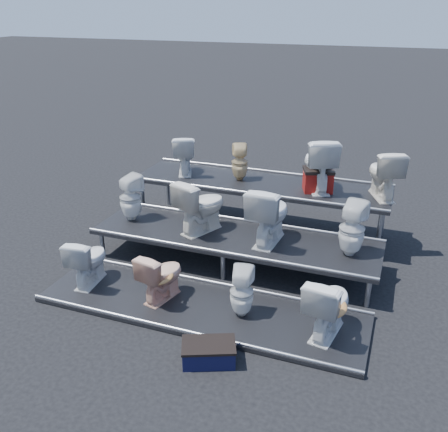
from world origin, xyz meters
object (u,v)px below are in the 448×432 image
(toilet_7, at_px, (352,229))
(toilet_8, at_px, (184,154))
(toilet_0, at_px, (88,260))
(toilet_6, at_px, (269,214))
(step_stool, at_px, (209,354))
(toilet_1, at_px, (161,275))
(toilet_3, at_px, (328,305))
(toilet_10, at_px, (319,163))
(red_crate, at_px, (318,181))
(toilet_2, at_px, (242,292))
(toilet_11, at_px, (384,173))
(toilet_9, at_px, (240,162))
(toilet_5, at_px, (201,206))
(toilet_4, at_px, (130,198))

(toilet_7, relative_size, toilet_8, 1.13)
(toilet_0, bearing_deg, toilet_6, -153.97)
(toilet_0, relative_size, step_stool, 1.22)
(toilet_1, height_order, toilet_8, toilet_8)
(toilet_0, height_order, toilet_3, toilet_3)
(toilet_8, distance_m, toilet_10, 2.32)
(toilet_0, relative_size, red_crate, 1.57)
(toilet_6, height_order, step_stool, toilet_6)
(toilet_0, relative_size, toilet_2, 1.07)
(toilet_10, bearing_deg, toilet_7, 97.10)
(toilet_10, height_order, toilet_11, toilet_10)
(toilet_8, bearing_deg, toilet_0, 61.27)
(red_crate, distance_m, step_stool, 3.57)
(toilet_8, height_order, step_stool, toilet_8)
(toilet_0, xyz_separation_m, toilet_11, (3.56, 2.60, 0.84))
(toilet_7, bearing_deg, toilet_10, -48.76)
(toilet_9, height_order, toilet_10, toilet_10)
(toilet_0, height_order, toilet_11, toilet_11)
(toilet_2, distance_m, toilet_3, 1.04)
(toilet_8, relative_size, toilet_9, 1.12)
(toilet_3, relative_size, toilet_8, 1.13)
(toilet_7, bearing_deg, toilet_9, -20.51)
(step_stool, bearing_deg, toilet_11, 44.49)
(toilet_3, height_order, toilet_10, toilet_10)
(toilet_10, bearing_deg, toilet_5, 19.74)
(toilet_2, relative_size, step_stool, 1.14)
(toilet_0, bearing_deg, step_stool, 152.32)
(toilet_0, xyz_separation_m, toilet_6, (2.16, 1.30, 0.48))
(toilet_6, bearing_deg, red_crate, -105.90)
(toilet_9, height_order, toilet_11, toilet_11)
(toilet_2, relative_size, toilet_7, 0.84)
(toilet_9, xyz_separation_m, toilet_10, (1.30, 0.00, 0.13))
(toilet_7, relative_size, toilet_9, 1.26)
(toilet_2, distance_m, toilet_8, 3.34)
(toilet_3, xyz_separation_m, toilet_4, (-3.31, 1.30, 0.38))
(toilet_2, xyz_separation_m, toilet_5, (-1.08, 1.30, 0.48))
(toilet_11, height_order, step_stool, toilet_11)
(toilet_7, bearing_deg, toilet_4, 12.15)
(toilet_5, height_order, toilet_11, toilet_11)
(toilet_7, relative_size, toilet_11, 1.00)
(toilet_3, distance_m, toilet_9, 3.34)
(toilet_6, xyz_separation_m, toilet_7, (1.14, 0.00, -0.04))
(step_stool, bearing_deg, toilet_5, 91.65)
(toilet_5, bearing_deg, toilet_9, -73.18)
(toilet_0, height_order, toilet_2, toilet_0)
(toilet_3, height_order, toilet_9, toilet_9)
(step_stool, bearing_deg, toilet_2, 62.03)
(toilet_1, xyz_separation_m, toilet_2, (1.09, 0.00, -0.01))
(toilet_2, relative_size, toilet_3, 0.84)
(toilet_5, height_order, red_crate, toilet_5)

